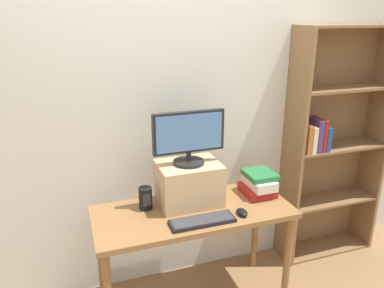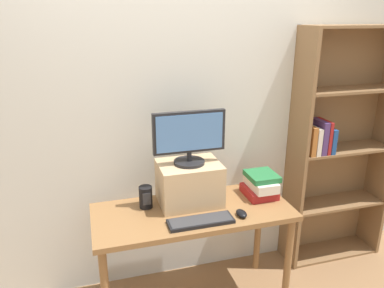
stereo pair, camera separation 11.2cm
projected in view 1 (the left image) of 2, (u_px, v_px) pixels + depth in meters
name	position (u px, v px, depth m)	size (l,w,h in m)	color
back_wall	(174.00, 116.00, 2.71)	(7.00, 0.08, 2.60)	silver
desk	(193.00, 222.00, 2.54)	(1.33, 0.57, 0.76)	olive
bookshelf_unit	(330.00, 145.00, 3.09)	(0.84, 0.28, 1.93)	olive
riser_box	(189.00, 183.00, 2.56)	(0.42, 0.32, 0.29)	tan
computer_monitor	(189.00, 137.00, 2.45)	(0.49, 0.21, 0.36)	black
keyboard	(203.00, 221.00, 2.35)	(0.42, 0.14, 0.02)	black
computer_mouse	(242.00, 212.00, 2.44)	(0.06, 0.10, 0.04)	black
book_stack	(259.00, 183.00, 2.70)	(0.22, 0.26, 0.17)	maroon
desk_speaker	(146.00, 198.00, 2.50)	(0.09, 0.09, 0.15)	black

